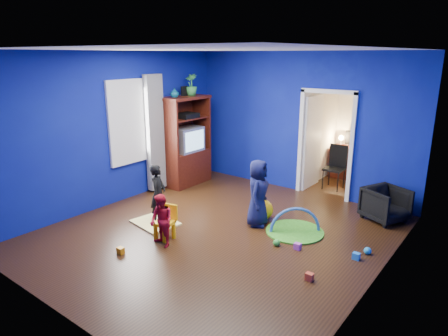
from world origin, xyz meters
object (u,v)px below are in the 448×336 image
Objects in this scene: toddler_red at (161,221)px; vase at (175,93)px; child_navy at (258,193)px; folding_chair at (334,168)px; play_mat at (295,231)px; child_black at (158,194)px; crt_tv at (187,139)px; study_desk at (350,163)px; armchair at (386,204)px; tv_armoire at (186,141)px; kid_chair at (164,224)px; hopper_ball at (263,210)px.

vase is at bearing 139.74° from toddler_red.
vase is at bearing 56.03° from child_navy.
play_mat is at bearing -81.16° from folding_chair.
child_navy reaches higher than child_black.
toddler_red is at bearing -54.98° from crt_tv.
folding_chair is (1.71, 3.56, -0.06)m from child_black.
child_navy reaches higher than toddler_red.
study_desk reaches higher than play_mat.
folding_chair is at bearing 87.13° from toddler_red.
tv_armoire is (-4.22, -0.55, 0.68)m from armchair.
play_mat is at bearing 60.81° from toddler_red.
crt_tv reaches higher than toddler_red.
child_black is 2.24m from crt_tv.
hopper_ball is at bearing 49.18° from kid_chair.
crt_tv is (0.04, 0.00, 0.04)m from tv_armoire.
tv_armoire is 3.88m from study_desk.
toddler_red is 3.14m from crt_tv.
kid_chair is 0.54× the size of folding_chair.
armchair is at bearing 34.86° from kid_chair.
play_mat is (-1.02, -1.40, -0.29)m from armchair.
armchair is 1.32× the size of kid_chair.
hopper_ball is (2.49, -0.42, -1.87)m from vase.
kid_chair is at bearing 127.76° from child_navy.
tv_armoire is (-2.54, 0.97, 0.40)m from child_navy.
crt_tv reaches higher than folding_chair.
child_navy is 0.88m from play_mat.
hopper_ball is at bearing -76.11° from child_black.
child_navy is at bearing 75.39° from toddler_red.
toddler_red is at bearing -66.52° from kid_chair.
crt_tv is at bearing 164.87° from play_mat.
child_black is 0.94m from toddler_red.
child_black is at bearing 149.72° from toddler_red.
kid_chair is (-2.56, -2.87, -0.05)m from armchair.
toddler_red is 4.29m from folding_chair.
armchair is 1.80m from folding_chair.
vase is at bearing 126.15° from armchair.
kid_chair reaches higher than hopper_ball.
hopper_ball is 2.41m from folding_chair.
play_mat is at bearing -14.95° from tv_armoire.
tv_armoire reaches higher than kid_chair.
folding_chair is at bearing 60.46° from kid_chair.
study_desk is at bearing 89.59° from toddler_red.
toddler_red is at bearing 135.65° from child_navy.
crt_tv is at bearing 135.63° from toddler_red.
study_desk is at bearing 59.18° from armchair.
folding_chair is at bearing 34.80° from vase.
crt_tv is (-1.77, 2.52, 0.61)m from toddler_red.
folding_chair is (-0.39, 2.50, 0.45)m from play_mat.
study_desk is 0.96m from folding_chair.
toddler_red is at bearing -110.70° from hopper_ball.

